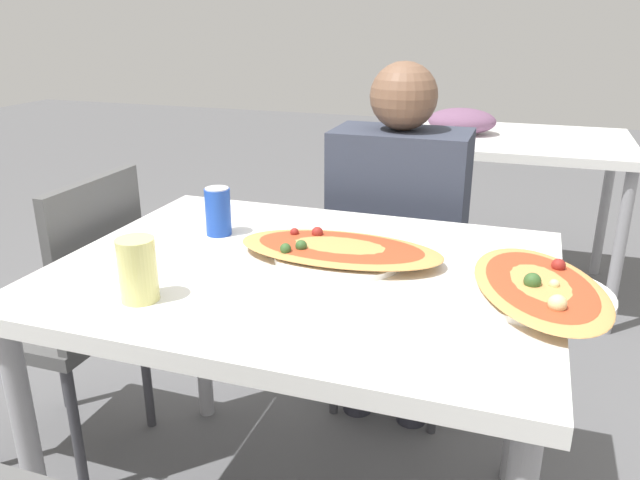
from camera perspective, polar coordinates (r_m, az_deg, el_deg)
dining_table at (r=1.46m, az=-1.45°, el=-5.35°), size 1.12×0.86×0.77m
chair_far_seated at (r=2.19m, az=7.52°, el=-1.72°), size 0.40×0.40×0.90m
chair_side_left at (r=1.96m, az=-21.60°, el=-5.67°), size 0.40×0.40×0.90m
person_seated at (r=2.02m, az=7.11°, el=2.22°), size 0.42×0.27×1.18m
pizza_main at (r=1.47m, az=1.75°, el=-0.95°), size 0.49×0.31×0.05m
soda_can at (r=1.63m, az=-9.31°, el=2.60°), size 0.07×0.07×0.12m
drink_glass at (r=1.29m, az=-16.32°, el=-2.63°), size 0.08×0.08×0.13m
pizza_second at (r=1.34m, az=19.44°, el=-4.21°), size 0.37×0.49×0.06m
background_table at (r=3.10m, az=16.01°, el=8.06°), size 1.10×0.80×0.89m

